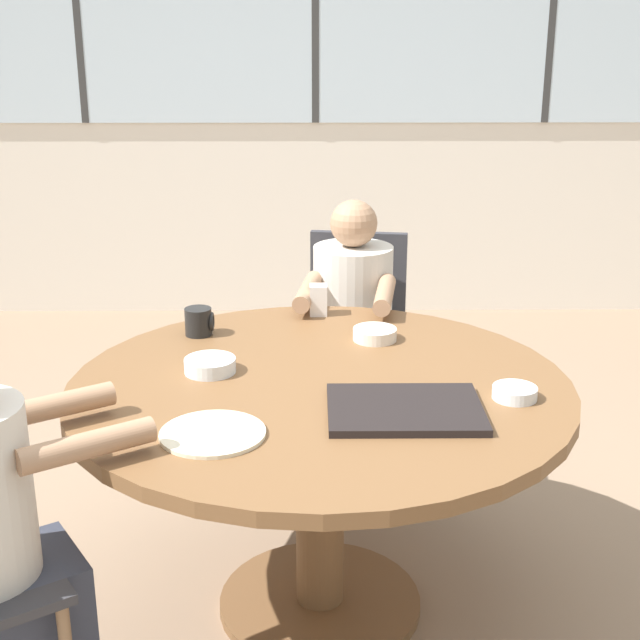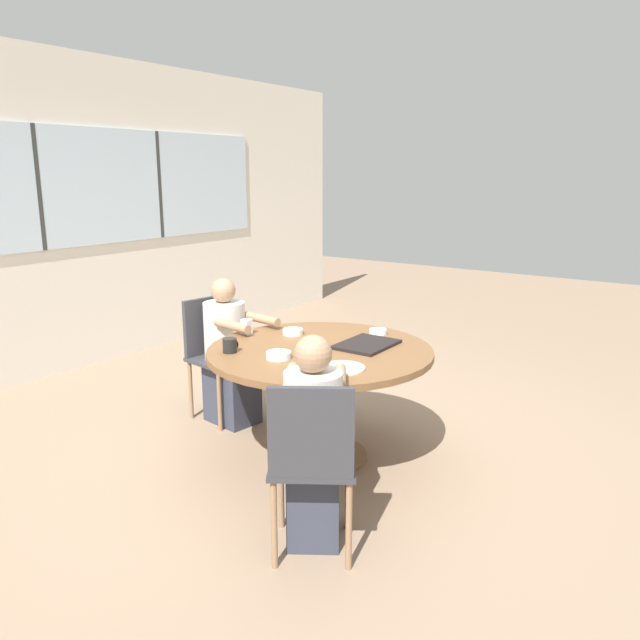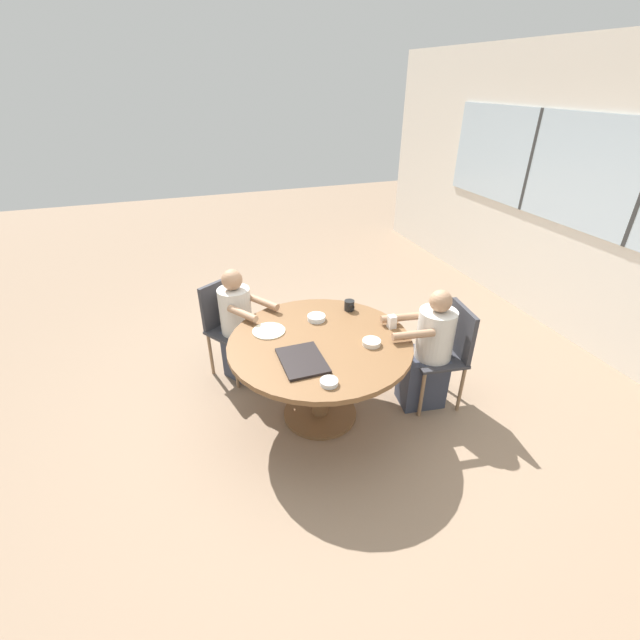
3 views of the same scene
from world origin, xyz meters
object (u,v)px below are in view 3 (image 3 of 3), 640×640
(chair_for_woman_green_shirt, at_px, (227,320))
(coffee_mug, at_px, (349,305))
(person_woman_green_shirt, at_px, (240,331))
(bowl_fruit, at_px, (372,342))
(milk_carton_small, at_px, (392,322))
(person_man_blue_shirt, at_px, (428,356))
(bowl_cereal, at_px, (316,318))
(chair_for_man_blue_shirt, at_px, (448,347))
(bowl_white_shallow, at_px, (329,382))

(chair_for_woman_green_shirt, height_order, coffee_mug, chair_for_woman_green_shirt)
(person_woman_green_shirt, bearing_deg, bowl_fruit, 98.88)
(coffee_mug, bearing_deg, milk_carton_small, 28.06)
(person_man_blue_shirt, distance_m, coffee_mug, 0.76)
(coffee_mug, xyz_separation_m, milk_carton_small, (0.38, 0.20, 0.01))
(coffee_mug, relative_size, bowl_cereal, 0.62)
(bowl_cereal, xyz_separation_m, bowl_fruit, (0.48, 0.26, -0.00))
(bowl_cereal, relative_size, bowl_fruit, 1.07)
(chair_for_woman_green_shirt, distance_m, coffee_mug, 1.13)
(chair_for_woman_green_shirt, height_order, bowl_fruit, chair_for_woman_green_shirt)
(milk_carton_small, bearing_deg, chair_for_man_blue_shirt, 72.03)
(chair_for_man_blue_shirt, distance_m, bowl_cereal, 1.10)
(person_man_blue_shirt, xyz_separation_m, milk_carton_small, (-0.12, -0.29, 0.30))
(person_man_blue_shirt, height_order, coffee_mug, person_man_blue_shirt)
(bowl_cereal, bearing_deg, person_woman_green_shirt, -128.12)
(coffee_mug, distance_m, bowl_cereal, 0.33)
(chair_for_man_blue_shirt, bearing_deg, bowl_white_shallow, 115.17)
(milk_carton_small, distance_m, bowl_cereal, 0.61)
(person_woman_green_shirt, bearing_deg, person_man_blue_shirt, 114.42)
(person_man_blue_shirt, bearing_deg, chair_for_woman_green_shirt, 63.32)
(chair_for_man_blue_shirt, relative_size, person_woman_green_shirt, 0.84)
(milk_carton_small, bearing_deg, bowl_cereal, -120.92)
(bowl_fruit, bearing_deg, person_man_blue_shirt, 94.92)
(chair_for_woman_green_shirt, bearing_deg, person_man_blue_shirt, 112.23)
(chair_for_man_blue_shirt, relative_size, person_man_blue_shirt, 0.84)
(bowl_white_shallow, distance_m, bowl_fruit, 0.57)
(person_man_blue_shirt, xyz_separation_m, bowl_white_shallow, (0.38, -1.01, 0.27))
(chair_for_woman_green_shirt, height_order, person_woman_green_shirt, person_woman_green_shirt)
(chair_for_woman_green_shirt, bearing_deg, milk_carton_small, 109.75)
(coffee_mug, distance_m, bowl_white_shallow, 1.02)
(chair_for_man_blue_shirt, bearing_deg, person_woman_green_shirt, 67.74)
(chair_for_woman_green_shirt, height_order, person_man_blue_shirt, person_man_blue_shirt)
(coffee_mug, height_order, milk_carton_small, milk_carton_small)
(person_woman_green_shirt, height_order, person_man_blue_shirt, person_woman_green_shirt)
(chair_for_woman_green_shirt, xyz_separation_m, milk_carton_small, (0.89, 1.18, 0.24))
(milk_carton_small, xyz_separation_m, bowl_cereal, (-0.31, -0.52, -0.03))
(chair_for_woman_green_shirt, xyz_separation_m, coffee_mug, (0.52, 0.97, 0.24))
(chair_for_woman_green_shirt, relative_size, chair_for_man_blue_shirt, 1.00)
(coffee_mug, xyz_separation_m, bowl_fruit, (0.55, -0.05, -0.02))
(chair_for_woman_green_shirt, height_order, chair_for_man_blue_shirt, same)
(chair_for_man_blue_shirt, relative_size, bowl_fruit, 6.51)
(bowl_cereal, bearing_deg, bowl_white_shallow, -13.32)
(person_man_blue_shirt, relative_size, bowl_cereal, 7.25)
(coffee_mug, height_order, bowl_white_shallow, coffee_mug)
(chair_for_woman_green_shirt, xyz_separation_m, chair_for_man_blue_shirt, (1.04, 1.63, 0.00))
(person_man_blue_shirt, relative_size, coffee_mug, 11.61)
(person_woman_green_shirt, height_order, coffee_mug, person_woman_green_shirt)
(coffee_mug, bearing_deg, person_man_blue_shirt, 44.44)
(chair_for_man_blue_shirt, xyz_separation_m, bowl_fruit, (0.02, -0.71, 0.21))
(bowl_white_shallow, bearing_deg, milk_carton_small, 125.46)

